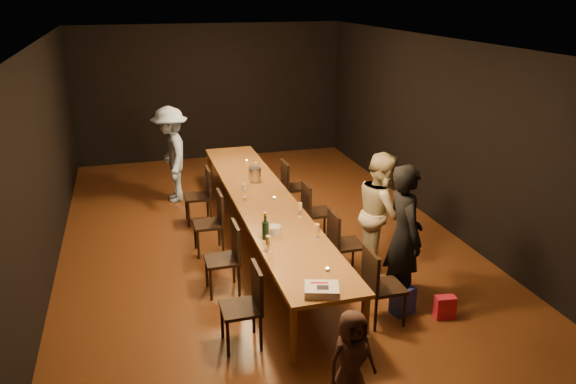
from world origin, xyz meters
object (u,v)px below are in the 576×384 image
object	(u,v)px
ice_bucket	(255,174)
chair_right_2	(318,211)
woman_tan	(381,212)
chair_right_1	(346,243)
champagne_bottle	(265,226)
chair_left_1	(222,259)
man_blue	(171,155)
chair_right_0	(385,286)
chair_left_0	(241,308)
chair_right_3	(296,186)
woman_birthday	(404,236)
chair_left_3	(198,196)
chair_left_2	(208,223)
child	(351,360)
table	(264,203)
plate_stack	(274,230)
birthday_cake	(322,290)

from	to	relation	value
ice_bucket	chair_right_2	bearing A→B (deg)	-48.40
woman_tan	chair_right_1	bearing A→B (deg)	111.40
woman_tan	champagne_bottle	distance (m)	1.69
chair_left_1	man_blue	distance (m)	3.61
chair_right_0	chair_left_1	world-z (taller)	same
champagne_bottle	chair_left_0	bearing A→B (deg)	-117.44
chair_right_3	woman_birthday	size ratio (longest dim) A/B	0.51
woman_birthday	champagne_bottle	size ratio (longest dim) A/B	5.05
chair_right_2	chair_left_3	xyz separation A→B (m)	(-1.70, 1.20, 0.00)
chair_left_2	champagne_bottle	bearing A→B (deg)	-158.52
chair_left_3	child	bearing A→B (deg)	-170.63
chair_left_3	woman_tan	world-z (taller)	woman_tan
table	man_blue	size ratio (longest dim) A/B	3.43
chair_right_1	ice_bucket	world-z (taller)	ice_bucket
table	woman_tan	world-z (taller)	woman_tan
table	chair_right_2	xyz separation A→B (m)	(0.85, 0.00, -0.24)
plate_stack	table	bearing A→B (deg)	82.14
birthday_cake	ice_bucket	size ratio (longest dim) A/B	1.89
table	chair_right_2	size ratio (longest dim) A/B	6.45
chair_right_2	man_blue	world-z (taller)	man_blue
chair_left_1	birthday_cake	world-z (taller)	chair_left_1
plate_stack	champagne_bottle	xyz separation A→B (m)	(-0.14, -0.13, 0.13)
chair_right_1	woman_tan	bearing A→B (deg)	94.42
chair_right_0	chair_left_3	xyz separation A→B (m)	(-1.70, 3.60, 0.00)
chair_right_0	ice_bucket	distance (m)	3.40
chair_left_3	man_blue	xyz separation A→B (m)	(-0.30, 1.17, 0.41)
woman_birthday	plate_stack	world-z (taller)	woman_birthday
chair_right_0	chair_left_0	size ratio (longest dim) A/B	1.00
table	chair_right_0	distance (m)	2.56
chair_left_2	plate_stack	distance (m)	1.45
chair_right_1	child	xyz separation A→B (m)	(-0.91, -2.41, 0.03)
chair_left_0	woman_birthday	distance (m)	2.15
plate_stack	chair_left_1	bearing A→B (deg)	176.95
champagne_bottle	woman_tan	bearing A→B (deg)	6.98
chair_left_1	woman_tan	distance (m)	2.24
champagne_bottle	chair_right_1	bearing A→B (deg)	8.09
chair_left_1	woman_birthday	world-z (taller)	woman_birthday
chair_left_2	plate_stack	bearing A→B (deg)	-151.21
chair_right_2	woman_birthday	size ratio (longest dim) A/B	0.51
chair_right_1	birthday_cake	world-z (taller)	chair_right_1
chair_left_2	woman_birthday	xyz separation A→B (m)	(2.08, -2.08, 0.44)
chair_right_0	chair_right_2	bearing A→B (deg)	180.00
chair_left_0	chair_left_2	bearing A→B (deg)	0.00
woman_birthday	champagne_bottle	distance (m)	1.70
chair_right_2	chair_left_1	bearing A→B (deg)	-54.78
chair_right_3	man_blue	size ratio (longest dim) A/B	0.53
woman_birthday	woman_tan	bearing A→B (deg)	-4.58
chair_left_1	woman_birthday	size ratio (longest dim) A/B	0.51
chair_left_3	woman_birthday	xyz separation A→B (m)	(2.08, -3.28, 0.44)
ice_bucket	chair_right_1	bearing A→B (deg)	-69.33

